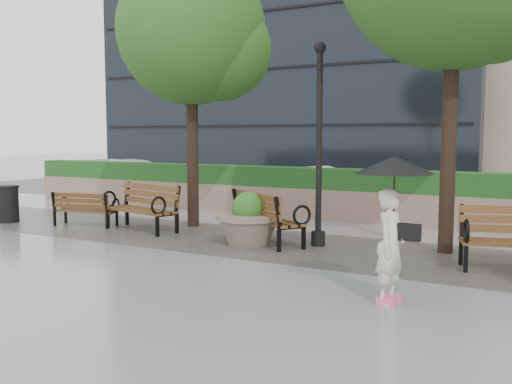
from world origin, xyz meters
The scene contains 14 objects.
ground centered at (0.00, 0.00, 0.00)m, with size 100.00×100.00×0.00m, color gray.
cobble_strip centered at (0.00, 3.00, 0.01)m, with size 28.00×3.20×0.01m, color #383330.
hedge_wall centered at (0.00, 7.00, 0.66)m, with size 24.00×0.80×1.35m.
asphalt_street centered at (0.00, 11.00, 0.00)m, with size 40.00×7.00×0.00m, color black.
bench_0 centered at (-6.08, 2.79, 0.25)m, with size 1.65×0.91×0.84m.
bench_1 centered at (-4.44, 2.96, 0.32)m, with size 2.12×1.21×1.08m.
bench_2 centered at (-1.13, 3.05, 0.32)m, with size 2.07×1.74×1.06m.
planter_left centered at (-1.38, 2.68, 0.43)m, with size 1.31×1.31×1.09m.
trash_bin centered at (-8.28, 2.29, 0.45)m, with size 0.54×0.54×0.90m, color black.
lamppost centered at (-0.09, 3.27, 1.79)m, with size 0.28×0.28×4.06m.
tree_0 centered at (-3.62, 4.18, 4.60)m, with size 3.62×3.56×6.51m.
car_left centered at (-10.32, 9.56, 0.66)m, with size 1.84×4.53×1.31m, color silver.
car_right centered at (-2.78, 10.00, 0.60)m, with size 1.28×3.67×1.21m, color silver.
pedestrian centered at (2.29, 0.13, 1.19)m, with size 1.06×1.06×1.95m.
Camera 1 is at (4.37, -7.25, 2.22)m, focal length 40.00 mm.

